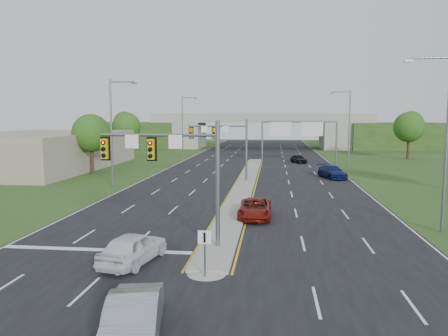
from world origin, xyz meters
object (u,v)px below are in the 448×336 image
object	(u,v)px
car_silver	(135,311)
car_far_a	(255,208)
signal_mast_far	(226,140)
car_white	(133,248)
car_far_c	(299,159)
overpass	(261,133)
car_far_b	(332,172)
signal_mast_near	(176,163)
keep_right_sign	(205,246)
sign_gantry	(298,130)

from	to	relation	value
car_silver	car_far_a	size ratio (longest dim) A/B	0.96
signal_mast_far	car_white	distance (m)	28.14
signal_mast_far	car_far_c	distance (m)	23.74
signal_mast_far	car_silver	distance (m)	34.86
overpass	car_far_b	bearing A→B (deg)	-78.95
signal_mast_near	car_silver	bearing A→B (deg)	-85.47
signal_mast_far	keep_right_sign	distance (m)	29.71
overpass	car_far_b	xyz separation A→B (m)	(9.91, -50.76, -2.79)
car_far_b	car_far_c	world-z (taller)	car_far_b
signal_mast_near	car_far_c	distance (m)	47.58
signal_mast_far	car_silver	size ratio (longest dim) A/B	1.49
signal_mast_far	car_silver	bearing A→B (deg)	-88.74
signal_mast_far	car_far_a	size ratio (longest dim) A/B	1.43
car_silver	car_far_c	size ratio (longest dim) A/B	1.21
keep_right_sign	car_white	bearing A→B (deg)	156.80
car_far_c	signal_mast_far	bearing A→B (deg)	-133.93
keep_right_sign	car_far_c	xyz separation A→B (m)	(6.93, 50.96, -0.84)
keep_right_sign	car_white	distance (m)	4.21
sign_gantry	signal_mast_far	bearing A→B (deg)	-114.11
car_silver	keep_right_sign	bearing A→B (deg)	-117.57
keep_right_sign	car_far_c	bearing A→B (deg)	82.25
signal_mast_far	car_white	xyz separation A→B (m)	(-1.55, -27.82, -3.93)
signal_mast_near	car_far_b	xyz separation A→B (m)	(12.17, 29.32, -3.96)
signal_mast_near	overpass	world-z (taller)	overpass
car_silver	car_far_a	bearing A→B (deg)	-111.95
sign_gantry	car_silver	bearing A→B (deg)	-98.52
car_white	car_far_b	xyz separation A→B (m)	(13.72, 32.14, -0.04)
car_silver	car_far_b	xyz separation A→B (m)	(11.41, 38.94, -0.03)
keep_right_sign	car_far_b	world-z (taller)	keep_right_sign
car_silver	car_far_b	distance (m)	40.58
car_far_a	car_far_b	world-z (taller)	car_far_b
signal_mast_near	sign_gantry	distance (m)	45.88
sign_gantry	car_far_b	bearing A→B (deg)	-78.37
signal_mast_near	car_white	world-z (taller)	signal_mast_near
car_far_b	signal_mast_far	bearing A→B (deg)	-177.15
overpass	car_far_c	size ratio (longest dim) A/B	20.70
car_white	signal_mast_near	bearing A→B (deg)	-107.23
overpass	car_white	world-z (taller)	overpass
signal_mast_far	overpass	size ratio (longest dim) A/B	0.09
overpass	car_far_b	world-z (taller)	overpass
car_white	car_far_c	size ratio (longest dim) A/B	1.18
overpass	car_far_c	distance (m)	34.40
keep_right_sign	overpass	distance (m)	84.55
car_silver	overpass	bearing A→B (deg)	-102.36
overpass	car_white	bearing A→B (deg)	-92.63
car_white	car_silver	size ratio (longest dim) A/B	0.97
signal_mast_far	keep_right_sign	world-z (taller)	signal_mast_far
keep_right_sign	car_far_a	size ratio (longest dim) A/B	0.45
keep_right_sign	overpass	xyz separation A→B (m)	(0.00, 84.53, 2.04)
signal_mast_near	keep_right_sign	size ratio (longest dim) A/B	3.18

